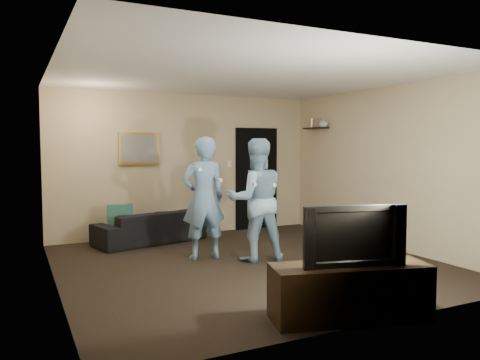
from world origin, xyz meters
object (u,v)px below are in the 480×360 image
television (351,235)px  wii_player_right (256,200)px  sofa (150,227)px  tv_console (350,292)px  wii_player_left (203,198)px

television → wii_player_right: 2.43m
sofa → tv_console: 4.36m
wii_player_left → sofa: bearing=105.7°
tv_console → wii_player_right: wii_player_right is taller
sofa → wii_player_left: wii_player_left is taller
wii_player_right → tv_console: bearing=-96.4°
sofa → wii_player_left: size_ratio=1.05×
sofa → wii_player_right: wii_player_right is taller
sofa → wii_player_left: bearing=91.7°
wii_player_left → wii_player_right: wii_player_left is taller
sofa → tv_console: bearing=86.1°
television → wii_player_left: size_ratio=0.56×
sofa → television: size_ratio=1.86×
wii_player_left → wii_player_right: (0.63, -0.44, -0.01)m
sofa → wii_player_right: (1.03, -1.88, 0.60)m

